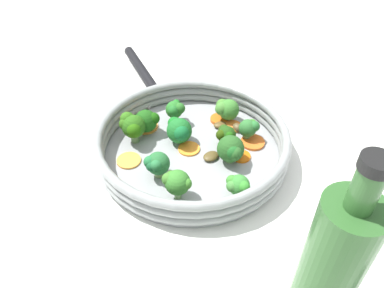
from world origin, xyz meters
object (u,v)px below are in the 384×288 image
broccoli_floret_2 (147,121)px  skillet (192,153)px  carrot_slice_2 (232,126)px  broccoli_floret_4 (231,150)px  broccoli_floret_5 (157,164)px  mushroom_piece_2 (237,127)px  mushroom_piece_0 (220,125)px  salt_shaker (369,184)px  carrot_slice_4 (253,142)px  broccoli_floret_8 (249,128)px  broccoli_floret_6 (238,185)px  broccoli_floret_9 (227,109)px  carrot_slice_1 (218,119)px  carrot_slice_3 (188,149)px  broccoli_floret_1 (132,126)px  carrot_slice_5 (241,156)px  broccoli_floret_3 (177,182)px  broccoli_floret_10 (179,130)px  mushroom_piece_1 (211,156)px  carrot_slice_0 (129,160)px  oil_bottle (330,269)px  carrot_slice_6 (146,126)px  broccoli_floret_7 (226,135)px  broccoli_floret_0 (175,110)px

broccoli_floret_2 → skillet: bearing=-91.1°
carrot_slice_2 → broccoli_floret_4: 0.10m
broccoli_floret_5 → mushroom_piece_2: size_ratio=2.23×
mushroom_piece_0 → skillet: bearing=172.9°
mushroom_piece_2 → salt_shaker: bearing=-104.4°
carrot_slice_4 → broccoli_floret_8: bearing=59.8°
broccoli_floret_6 → broccoli_floret_9: size_ratio=0.85×
skillet → carrot_slice_1: (0.10, 0.00, 0.01)m
carrot_slice_3 → broccoli_floret_1: 0.11m
carrot_slice_5 → broccoli_floret_2: broccoli_floret_2 is taller
carrot_slice_4 → broccoli_floret_4: broccoli_floret_4 is taller
broccoli_floret_9 → broccoli_floret_3: bearing=-173.3°
broccoli_floret_8 → carrot_slice_3: bearing=137.1°
broccoli_floret_10 → salt_shaker: 0.31m
mushroom_piece_0 → salt_shaker: salt_shaker is taller
carrot_slice_5 → mushroom_piece_1: mushroom_piece_1 is taller
carrot_slice_3 → broccoli_floret_3: bearing=-157.5°
mushroom_piece_1 → carrot_slice_0: bearing=124.2°
carrot_slice_2 → oil_bottle: 0.37m
carrot_slice_1 → carrot_slice_6: bearing=130.8°
carrot_slice_0 → broccoli_floret_5: broccoli_floret_5 is taller
carrot_slice_4 → broccoli_floret_3: (-0.17, 0.05, 0.03)m
broccoli_floret_5 → broccoli_floret_6: broccoli_floret_5 is taller
carrot_slice_4 → mushroom_piece_2: mushroom_piece_2 is taller
broccoli_floret_1 → broccoli_floret_8: bearing=-56.9°
broccoli_floret_7 → mushroom_piece_0: size_ratio=1.61×
broccoli_floret_1 → broccoli_floret_10: 0.08m
carrot_slice_5 → broccoli_floret_6: bearing=-159.0°
carrot_slice_2 → carrot_slice_4: same height
carrot_slice_3 → broccoli_floret_3: 0.11m
salt_shaker → oil_bottle: oil_bottle is taller
broccoli_floret_4 → broccoli_floret_7: bearing=38.2°
carrot_slice_4 → broccoli_floret_8: 0.03m
broccoli_floret_3 → broccoli_floret_7: bearing=-2.9°
broccoli_floret_1 → broccoli_floret_6: broccoli_floret_1 is taller
carrot_slice_1 → broccoli_floret_4: broccoli_floret_4 is taller
carrot_slice_4 → carrot_slice_6: 0.20m
carrot_slice_1 → carrot_slice_5: (-0.07, -0.08, -0.00)m
carrot_slice_2 → mushroom_piece_2: 0.01m
mushroom_piece_2 → carrot_slice_5: bearing=-148.3°
carrot_slice_3 → oil_bottle: (-0.17, -0.27, 0.09)m
carrot_slice_6 → mushroom_piece_0: (0.07, -0.12, 0.00)m
salt_shaker → broccoli_floret_9: bearing=73.9°
broccoli_floret_0 → mushroom_piece_2: 0.12m
broccoli_floret_7 → mushroom_piece_2: 0.05m
broccoli_floret_9 → oil_bottle: oil_bottle is taller
broccoli_floret_5 → broccoli_floret_6: size_ratio=1.14×
broccoli_floret_6 → oil_bottle: (-0.12, -0.15, 0.07)m
carrot_slice_0 → carrot_slice_4: carrot_slice_4 is taller
carrot_slice_2 → broccoli_floret_6: broccoli_floret_6 is taller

